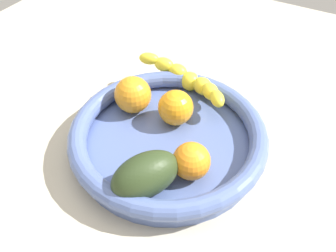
{
  "coord_description": "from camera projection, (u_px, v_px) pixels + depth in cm",
  "views": [
    {
      "loc": [
        19.35,
        -34.17,
        45.92
      ],
      "look_at": [
        0.0,
        0.0,
        7.93
      ],
      "focal_mm": 38.79,
      "sensor_mm": 36.0,
      "label": 1
    }
  ],
  "objects": [
    {
      "name": "orange_mid_left",
      "position": [
        176.0,
        108.0,
        0.58
      ],
      "size": [
        5.74,
        5.74,
        5.74
      ],
      "primitive_type": "sphere",
      "color": "orange",
      "rests_on": "fruit_bowl"
    },
    {
      "name": "avocado_dark",
      "position": [
        146.0,
        175.0,
        0.48
      ],
      "size": [
        9.88,
        11.43,
        6.22
      ],
      "primitive_type": "ellipsoid",
      "rotation": [
        0.0,
        0.0,
        4.2
      ],
      "color": "#2B3B1D",
      "rests_on": "fruit_bowl"
    },
    {
      "name": "kitchen_counter",
      "position": [
        168.0,
        154.0,
        0.59
      ],
      "size": [
        120.0,
        120.0,
        3.0
      ],
      "primitive_type": "cube",
      "color": "#B6AD98",
      "rests_on": "ground"
    },
    {
      "name": "orange_front",
      "position": [
        191.0,
        161.0,
        0.5
      ],
      "size": [
        5.39,
        5.39,
        5.39
      ],
      "primitive_type": "sphere",
      "color": "orange",
      "rests_on": "fruit_bowl"
    },
    {
      "name": "banana_draped_left",
      "position": [
        187.0,
        79.0,
        0.64
      ],
      "size": [
        19.61,
        8.75,
        4.89
      ],
      "color": "yellow",
      "rests_on": "fruit_bowl"
    },
    {
      "name": "orange_mid_right",
      "position": [
        133.0,
        95.0,
        0.6
      ],
      "size": [
        6.14,
        6.14,
        6.14
      ],
      "primitive_type": "sphere",
      "color": "orange",
      "rests_on": "fruit_bowl"
    },
    {
      "name": "fruit_bowl",
      "position": [
        168.0,
        137.0,
        0.56
      ],
      "size": [
        30.6,
        30.6,
        4.82
      ],
      "color": "#50649F",
      "rests_on": "kitchen_counter"
    }
  ]
}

